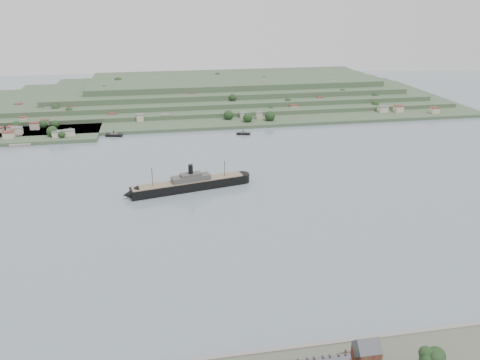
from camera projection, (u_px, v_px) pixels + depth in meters
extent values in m
plane|color=slate|center=(239.00, 213.00, 353.10)|extent=(1400.00, 1400.00, 0.00)
cube|color=gray|center=(296.00, 349.00, 216.48)|extent=(220.00, 2.00, 2.60)
cube|color=#4B241A|center=(349.00, 359.00, 198.73)|extent=(0.50, 8.40, 3.00)
cube|color=black|center=(324.00, 359.00, 196.42)|extent=(0.90, 1.40, 3.20)
cube|color=black|center=(337.00, 358.00, 197.31)|extent=(0.90, 1.40, 3.20)
cube|color=#4B241A|center=(366.00, 355.00, 205.32)|extent=(10.00, 10.00, 9.00)
cube|color=#3E4047|center=(367.00, 347.00, 203.65)|extent=(10.40, 10.18, 10.18)
cube|color=#30442D|center=(196.00, 105.00, 681.28)|extent=(760.00, 260.00, 4.00)
cube|color=#30442D|center=(208.00, 98.00, 705.71)|extent=(680.00, 220.00, 5.00)
cube|color=#30442D|center=(217.00, 92.00, 719.81)|extent=(600.00, 200.00, 6.00)
cube|color=#30442D|center=(225.00, 86.00, 733.54)|extent=(520.00, 180.00, 7.00)
cube|color=#30442D|center=(233.00, 79.00, 746.90)|extent=(440.00, 160.00, 8.00)
cube|color=#30442D|center=(35.00, 133.00, 548.16)|extent=(150.00, 90.00, 4.00)
cube|color=gray|center=(21.00, 144.00, 509.19)|extent=(22.00, 14.00, 2.80)
cube|color=black|center=(189.00, 186.00, 393.42)|extent=(97.62, 32.92, 7.55)
cone|color=black|center=(131.00, 194.00, 376.42)|extent=(15.36, 15.36, 12.94)
cylinder|color=black|center=(242.00, 178.00, 410.42)|extent=(12.94, 12.94, 7.55)
cube|color=#786450|center=(189.00, 181.00, 391.89)|extent=(95.28, 31.41, 0.65)
cube|color=#454340|center=(191.00, 178.00, 391.77)|extent=(33.66, 16.25, 4.31)
cube|color=#454340|center=(191.00, 175.00, 390.68)|extent=(18.45, 10.98, 2.70)
cylinder|color=black|center=(191.00, 170.00, 389.16)|extent=(3.88, 3.88, 9.71)
cylinder|color=#3A281B|center=(152.00, 178.00, 378.63)|extent=(0.54, 0.54, 17.25)
cylinder|color=#3A281B|center=(225.00, 169.00, 400.94)|extent=(0.54, 0.54, 15.10)
cube|color=black|center=(114.00, 135.00, 540.65)|extent=(19.86, 9.43, 2.55)
cube|color=#454340|center=(114.00, 134.00, 539.94)|extent=(9.35, 6.06, 1.92)
cylinder|color=black|center=(114.00, 132.00, 539.15)|extent=(1.06, 1.06, 3.73)
cube|color=black|center=(243.00, 134.00, 547.69)|extent=(16.44, 8.44, 2.11)
cube|color=#454340|center=(243.00, 132.00, 547.10)|extent=(7.81, 5.28, 1.58)
cylinder|color=black|center=(243.00, 131.00, 546.45)|extent=(0.88, 0.88, 3.08)
sphere|color=black|center=(431.00, 360.00, 198.15)|extent=(9.99, 9.99, 9.99)
sphere|color=black|center=(436.00, 356.00, 199.20)|extent=(7.77, 7.77, 7.77)
sphere|color=black|center=(437.00, 359.00, 194.98)|extent=(6.66, 6.66, 6.66)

